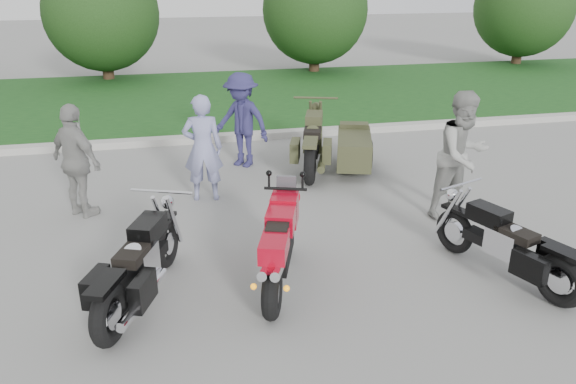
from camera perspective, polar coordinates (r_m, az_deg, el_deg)
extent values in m
plane|color=gray|center=(6.99, -0.76, -8.58)|extent=(80.00, 80.00, 0.00)
cube|color=#B1AFA6|center=(12.46, -6.38, 5.54)|extent=(60.00, 0.30, 0.15)
cube|color=#286121|center=(16.47, -8.02, 9.44)|extent=(60.00, 8.00, 0.14)
cylinder|color=#3F2B1C|center=(19.71, -17.88, 12.21)|extent=(0.36, 0.36, 1.20)
sphere|color=#1D3814|center=(19.54, -18.44, 16.83)|extent=(3.60, 3.60, 3.60)
cylinder|color=#3F2B1C|center=(20.31, 2.68, 13.46)|extent=(0.36, 0.36, 1.20)
sphere|color=#1D3814|center=(20.14, 2.76, 17.97)|extent=(3.60, 3.60, 3.60)
cylinder|color=#3F2B1C|center=(23.66, 22.29, 13.10)|extent=(0.36, 0.36, 1.20)
sphere|color=#1D3814|center=(23.51, 22.86, 16.93)|extent=(3.60, 3.60, 3.60)
torus|color=black|center=(6.10, -1.63, -10.25)|extent=(0.36, 0.62, 0.59)
torus|color=black|center=(7.31, -0.20, -4.57)|extent=(0.29, 0.58, 0.57)
cube|color=black|center=(6.54, -0.91, -5.56)|extent=(0.53, 0.90, 0.33)
cube|color=#AB061A|center=(6.63, -0.70, -2.71)|extent=(0.47, 0.60, 0.25)
cube|color=#AB061A|center=(6.06, -1.41, -5.57)|extent=(0.44, 0.59, 0.21)
cube|color=black|center=(6.30, -1.06, -3.68)|extent=(0.34, 0.40, 0.10)
cube|color=#AB061A|center=(6.97, -0.36, -1.79)|extent=(0.43, 0.47, 0.38)
cylinder|color=silver|center=(5.91, -2.38, -8.04)|extent=(0.24, 0.45, 0.21)
cylinder|color=silver|center=(5.90, -1.08, -8.12)|extent=(0.24, 0.45, 0.21)
torus|color=black|center=(5.97, -17.70, -11.79)|extent=(0.40, 0.68, 0.66)
torus|color=black|center=(7.25, -12.20, -5.13)|extent=(0.34, 0.62, 0.62)
cube|color=black|center=(6.55, -14.73, -7.48)|extent=(0.63, 1.17, 0.14)
cube|color=silver|center=(6.51, -14.80, -6.88)|extent=(0.43, 0.52, 0.34)
cube|color=black|center=(6.63, -14.04, -3.62)|extent=(0.45, 0.60, 0.21)
cube|color=black|center=(6.31, -15.46, -6.09)|extent=(0.43, 0.55, 0.12)
cube|color=black|center=(5.79, -18.10, -8.88)|extent=(0.40, 0.58, 0.06)
cylinder|color=silver|center=(6.28, -14.34, -10.22)|extent=(0.48, 1.04, 0.10)
torus|color=black|center=(6.98, 25.99, -8.10)|extent=(0.37, 0.65, 0.63)
torus|color=black|center=(7.75, 16.54, -3.88)|extent=(0.31, 0.59, 0.59)
cube|color=black|center=(7.30, 21.09, -5.32)|extent=(0.58, 1.11, 0.13)
cube|color=silver|center=(7.27, 21.17, -4.79)|extent=(0.41, 0.49, 0.32)
cube|color=black|center=(7.31, 19.73, -2.19)|extent=(0.42, 0.57, 0.20)
cube|color=black|center=(7.13, 22.23, -3.99)|extent=(0.40, 0.52, 0.11)
cube|color=black|center=(6.83, 26.45, -5.66)|extent=(0.37, 0.55, 0.06)
cylinder|color=silver|center=(7.32, 23.75, -6.78)|extent=(0.44, 0.99, 0.09)
torus|color=black|center=(9.73, 2.25, 2.82)|extent=(0.40, 0.77, 0.75)
torus|color=black|center=(11.46, 2.77, 5.64)|extent=(0.34, 0.71, 0.70)
cube|color=black|center=(10.56, 2.54, 4.86)|extent=(0.63, 1.33, 0.15)
cube|color=#3E4126|center=(10.54, 2.54, 5.31)|extent=(0.46, 0.57, 0.38)
cube|color=#3E4126|center=(10.77, 2.66, 7.37)|extent=(0.48, 0.67, 0.24)
cube|color=black|center=(10.33, 2.51, 6.11)|extent=(0.46, 0.62, 0.13)
cube|color=#3E4126|center=(9.61, 2.28, 5.05)|extent=(0.41, 0.65, 0.07)
cylinder|color=#3E4126|center=(10.24, 3.51, 3.38)|extent=(0.47, 1.18, 0.11)
cube|color=#3E4126|center=(10.46, 6.72, 4.42)|extent=(1.01, 1.54, 0.49)
torus|color=black|center=(10.51, 8.18, 3.68)|extent=(0.31, 0.62, 0.61)
imported|color=#8B8FBD|center=(9.05, -8.65, 4.42)|extent=(0.68, 0.49, 1.74)
imported|color=#999A94|center=(8.69, 17.31, 3.57)|extent=(1.10, 0.96, 1.92)
imported|color=navy|center=(10.61, -4.73, 7.27)|extent=(1.30, 1.25, 1.77)
imported|color=gray|center=(8.91, -20.67, 2.93)|extent=(1.01, 1.03, 1.73)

